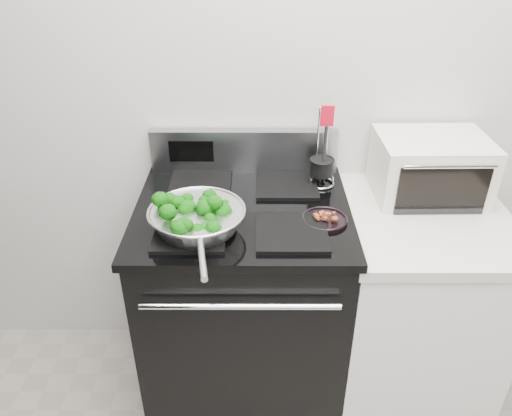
{
  "coord_description": "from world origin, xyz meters",
  "views": [
    {
      "loc": [
        -0.25,
        -0.15,
        1.89
      ],
      "look_at": [
        -0.25,
        1.36,
        0.98
      ],
      "focal_mm": 35.0,
      "sensor_mm": 36.0,
      "label": 1
    }
  ],
  "objects_px": {
    "skillet": "(197,218)",
    "toaster_oven": "(430,167)",
    "utensil_holder": "(321,171)",
    "gas_range": "(244,303)",
    "bacon_plate": "(325,217)"
  },
  "relations": [
    {
      "from": "skillet",
      "to": "toaster_oven",
      "type": "distance_m",
      "value": 0.92
    },
    {
      "from": "skillet",
      "to": "toaster_oven",
      "type": "height_order",
      "value": "toaster_oven"
    },
    {
      "from": "skillet",
      "to": "utensil_holder",
      "type": "bearing_deg",
      "value": 27.17
    },
    {
      "from": "skillet",
      "to": "utensil_holder",
      "type": "distance_m",
      "value": 0.56
    },
    {
      "from": "gas_range",
      "to": "skillet",
      "type": "relative_size",
      "value": 2.17
    },
    {
      "from": "skillet",
      "to": "bacon_plate",
      "type": "distance_m",
      "value": 0.44
    },
    {
      "from": "gas_range",
      "to": "bacon_plate",
      "type": "height_order",
      "value": "gas_range"
    },
    {
      "from": "skillet",
      "to": "utensil_holder",
      "type": "height_order",
      "value": "utensil_holder"
    },
    {
      "from": "gas_range",
      "to": "utensil_holder",
      "type": "xyz_separation_m",
      "value": [
        0.31,
        0.18,
        0.52
      ]
    },
    {
      "from": "bacon_plate",
      "to": "utensil_holder",
      "type": "distance_m",
      "value": 0.28
    },
    {
      "from": "bacon_plate",
      "to": "skillet",
      "type": "bearing_deg",
      "value": -171.79
    },
    {
      "from": "utensil_holder",
      "to": "toaster_oven",
      "type": "distance_m",
      "value": 0.41
    },
    {
      "from": "bacon_plate",
      "to": "toaster_oven",
      "type": "height_order",
      "value": "toaster_oven"
    },
    {
      "from": "bacon_plate",
      "to": "toaster_oven",
      "type": "bearing_deg",
      "value": 30.24
    },
    {
      "from": "skillet",
      "to": "bacon_plate",
      "type": "bearing_deg",
      "value": -1.1
    }
  ]
}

